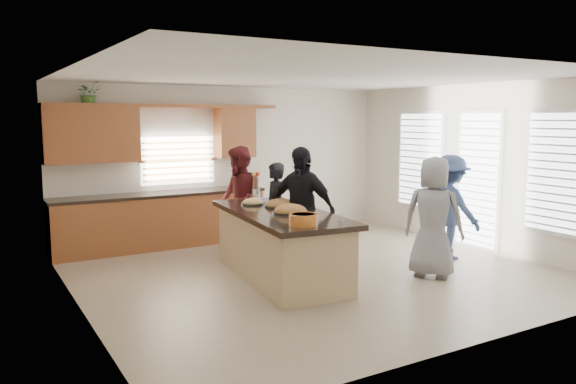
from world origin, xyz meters
TOP-DOWN VIEW (x-y plane):
  - floor at (0.00, 0.00)m, footprint 6.50×6.50m
  - room_shell at (0.00, 0.00)m, footprint 6.52×6.02m
  - back_cabinetry at (-1.47, 2.73)m, footprint 4.08×0.66m
  - right_wall_glazing at (3.22, -0.13)m, footprint 0.06×4.00m
  - island at (-0.59, -0.01)m, footprint 1.44×2.81m
  - platter_front at (-0.56, -0.22)m, footprint 0.49×0.49m
  - platter_mid at (-0.41, 0.32)m, footprint 0.46×0.46m
  - platter_back at (-0.65, 0.73)m, footprint 0.34×0.34m
  - salad_bowl at (-0.86, -1.03)m, footprint 0.34×0.34m
  - clear_cup at (-0.34, -1.07)m, footprint 0.07×0.07m
  - plate_stack at (-0.42, 0.96)m, footprint 0.19×0.19m
  - flower_vase at (-0.37, 1.15)m, footprint 0.14×0.14m
  - potted_plant at (-2.51, 2.82)m, footprint 0.46×0.42m
  - woman_left_back at (-0.01, 1.19)m, footprint 0.48×0.62m
  - woman_left_mid at (-0.44, 1.63)m, footprint 0.80×0.96m
  - woman_left_front at (-0.20, 0.10)m, footprint 0.93×1.15m
  - woman_right_back at (2.27, -0.38)m, footprint 0.71×1.12m
  - woman_right_front at (1.30, -1.01)m, footprint 0.91×1.00m

SIDE VIEW (x-z plane):
  - floor at x=0.00m, z-range 0.00..0.00m
  - island at x=-0.59m, z-range -0.02..0.93m
  - woman_left_back at x=-0.01m, z-range 0.00..1.52m
  - woman_right_back at x=2.27m, z-range 0.00..1.65m
  - woman_right_front at x=1.30m, z-range 0.00..1.71m
  - woman_left_mid at x=-0.44m, z-range 0.00..1.78m
  - back_cabinetry at x=-1.47m, z-range -0.32..2.14m
  - woman_left_front at x=-0.20m, z-range 0.00..1.83m
  - platter_back at x=-0.65m, z-range 0.91..1.05m
  - platter_mid at x=-0.41m, z-range 0.88..1.07m
  - platter_front at x=-0.56m, z-range 0.88..1.08m
  - plate_stack at x=-0.42m, z-range 0.95..1.01m
  - clear_cup at x=-0.34m, z-range 0.95..1.05m
  - salad_bowl at x=-0.86m, z-range 0.96..1.10m
  - flower_vase at x=-0.37m, z-range 0.95..1.39m
  - right_wall_glazing at x=3.22m, z-range 0.22..2.47m
  - room_shell at x=0.00m, z-range 0.50..3.31m
  - potted_plant at x=-2.51m, z-range 2.40..2.83m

